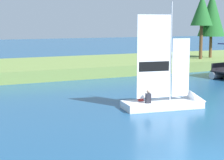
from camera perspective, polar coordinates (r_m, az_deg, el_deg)
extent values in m
cube|color=olive|center=(37.01, -11.65, 1.69)|extent=(80.00, 11.70, 0.96)
cylinder|color=brown|center=(41.28, 12.88, 5.39)|extent=(0.34, 0.34, 3.43)
cone|color=#1E5B23|center=(41.25, 13.04, 9.97)|extent=(2.26, 2.26, 3.17)
cylinder|color=brown|center=(43.16, 14.22, 4.72)|extent=(0.31, 0.31, 2.29)
cone|color=#1E5B23|center=(43.09, 14.39, 9.38)|extent=(2.85, 2.85, 4.73)
cube|color=white|center=(21.83, 7.39, -3.56)|extent=(4.60, 2.22, 0.41)
cone|color=white|center=(22.83, 12.44, -3.16)|extent=(1.30, 1.58, 1.44)
cylinder|color=#B7B7BC|center=(21.61, 8.61, 4.10)|extent=(0.08, 0.08, 5.42)
cube|color=white|center=(21.22, 6.19, 3.46)|extent=(1.96, 0.31, 4.47)
cube|color=black|center=(21.27, 6.17, 1.99)|extent=(1.76, 0.29, 0.54)
cube|color=white|center=(21.97, 10.02, 1.80)|extent=(1.04, 0.18, 3.23)
cylinder|color=#B7B7BC|center=(21.53, 6.10, -2.55)|extent=(1.96, 0.34, 0.06)
cube|color=#26262D|center=(21.03, 5.32, -2.68)|extent=(0.31, 0.24, 0.53)
sphere|color=tan|center=(20.96, 5.34, -1.67)|extent=(0.20, 0.20, 0.20)
cube|color=red|center=(21.61, 4.23, -2.38)|extent=(0.31, 0.24, 0.52)
sphere|color=tan|center=(21.54, 4.24, -1.42)|extent=(0.20, 0.20, 0.20)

